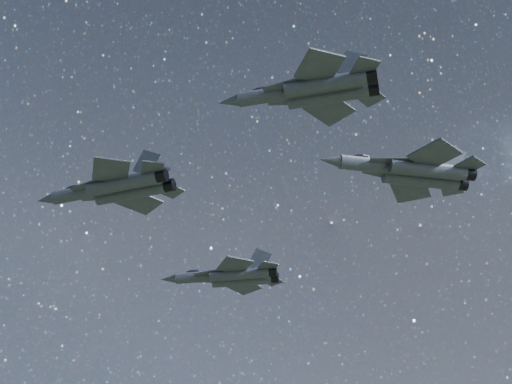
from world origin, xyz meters
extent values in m
cylinder|color=#353A42|center=(-22.52, 1.34, 154.08)|extent=(7.46, 4.51, 1.58)
cone|color=#353A42|center=(-26.94, 3.33, 154.08)|extent=(2.79, 2.29, 1.41)
ellipsoid|color=black|center=(-23.63, 1.84, 154.83)|extent=(2.63, 1.96, 0.78)
cube|color=#353A42|center=(-17.73, -0.82, 154.03)|extent=(8.17, 4.79, 1.31)
cylinder|color=#353A42|center=(-17.78, -1.91, 153.57)|extent=(8.38, 4.93, 1.58)
cylinder|color=#353A42|center=(-16.95, -0.07, 153.57)|extent=(8.38, 4.93, 1.58)
cylinder|color=black|center=(-13.54, -3.82, 153.57)|extent=(1.80, 1.87, 1.45)
cylinder|color=black|center=(-12.71, -1.98, 153.57)|extent=(1.80, 1.87, 1.45)
cube|color=#353A42|center=(-21.42, -0.65, 153.95)|extent=(4.93, 3.94, 0.12)
cube|color=#353A42|center=(-20.30, 1.83, 153.95)|extent=(5.37, 2.29, 0.12)
cube|color=#353A42|center=(-18.96, -4.04, 153.77)|extent=(4.39, 4.82, 0.20)
cube|color=#353A42|center=(-16.14, 2.23, 153.77)|extent=(5.74, 5.60, 0.20)
cube|color=#353A42|center=(-14.45, -4.85, 153.77)|extent=(2.56, 2.74, 0.15)
cube|color=#353A42|center=(-12.54, -0.61, 153.77)|extent=(3.41, 3.36, 0.15)
cube|color=#353A42|center=(-15.21, -3.34, 155.49)|extent=(3.15, 1.84, 3.60)
cube|color=#353A42|center=(-14.17, -1.04, 155.49)|extent=(3.37, 1.33, 3.60)
cylinder|color=#353A42|center=(-8.00, 24.56, 155.40)|extent=(7.73, 3.50, 1.60)
cone|color=#353A42|center=(-12.74, 25.83, 155.40)|extent=(2.74, 2.02, 1.43)
ellipsoid|color=black|center=(-9.18, 24.87, 156.17)|extent=(2.63, 1.67, 0.79)
cube|color=#353A42|center=(-2.86, 23.18, 155.35)|extent=(8.50, 3.65, 1.33)
cylinder|color=#353A42|center=(-2.73, 22.09, 154.89)|extent=(8.72, 3.77, 1.60)
cylinder|color=#353A42|center=(-2.20, 24.06, 154.89)|extent=(8.72, 3.77, 1.60)
cylinder|color=black|center=(1.82, 20.87, 154.89)|extent=(1.67, 1.77, 1.47)
cylinder|color=black|center=(2.35, 22.84, 154.89)|extent=(1.67, 1.77, 1.47)
cube|color=#353A42|center=(-6.58, 22.75, 155.28)|extent=(5.28, 3.34, 0.12)
cube|color=#353A42|center=(-5.86, 25.41, 155.28)|extent=(5.39, 1.49, 0.12)
cube|color=#353A42|center=(-3.56, 19.77, 155.09)|extent=(5.01, 5.34, 0.20)
cube|color=#353A42|center=(-1.76, 26.49, 155.09)|extent=(5.87, 5.84, 0.20)
cube|color=#353A42|center=(1.08, 19.69, 155.09)|extent=(2.94, 3.08, 0.15)
cube|color=#353A42|center=(2.30, 24.24, 155.09)|extent=(3.47, 3.47, 0.15)
cube|color=#353A42|center=(0.07, 21.07, 156.83)|extent=(3.40, 1.35, 3.64)
cube|color=#353A42|center=(0.73, 23.54, 156.83)|extent=(3.54, 0.80, 3.64)
cylinder|color=#353A42|center=(-2.23, -12.97, 158.36)|extent=(7.44, 3.90, 1.55)
cone|color=#353A42|center=(-6.72, -11.39, 158.36)|extent=(2.71, 2.10, 1.39)
ellipsoid|color=black|center=(-3.35, -12.58, 159.10)|extent=(2.57, 1.77, 0.76)
cube|color=#353A42|center=(2.63, -14.69, 158.31)|extent=(8.16, 4.11, 1.29)
cylinder|color=#353A42|center=(2.68, -15.75, 157.86)|extent=(8.37, 4.23, 1.55)
cylinder|color=#353A42|center=(3.34, -13.88, 157.86)|extent=(8.37, 4.23, 1.55)
cylinder|color=black|center=(6.98, -17.27, 157.86)|extent=(1.69, 1.78, 1.43)
cylinder|color=black|center=(7.64, -15.40, 157.86)|extent=(1.69, 1.78, 1.43)
cube|color=#353A42|center=(-0.99, -14.83, 158.24)|extent=(5.00, 3.55, 0.12)
cube|color=#353A42|center=(-0.10, -12.30, 158.24)|extent=(5.26, 1.83, 0.12)
cube|color=#353A42|center=(1.70, -17.93, 158.06)|extent=(4.61, 4.98, 0.20)
cube|color=#353A42|center=(3.94, -11.57, 158.06)|extent=(5.68, 5.60, 0.20)
cube|color=#353A42|center=(6.18, -18.35, 158.06)|extent=(2.70, 2.86, 0.15)
cube|color=#353A42|center=(7.69, -14.05, 158.06)|extent=(3.37, 3.34, 0.15)
cube|color=#353A42|center=(5.31, -16.94, 159.75)|extent=(3.21, 1.55, 3.53)
cube|color=#353A42|center=(6.13, -14.60, 159.75)|extent=(3.38, 1.03, 3.53)
cylinder|color=#353A42|center=(10.06, -5.26, 155.69)|extent=(7.92, 2.27, 1.65)
cone|color=#353A42|center=(5.01, -5.67, 155.69)|extent=(2.64, 1.68, 1.48)
ellipsoid|color=black|center=(8.80, -5.36, 156.48)|extent=(2.59, 1.31, 0.81)
cube|color=#353A42|center=(15.53, -4.83, 155.63)|extent=(8.76, 2.27, 1.37)
cylinder|color=#353A42|center=(16.04, -5.84, 155.16)|extent=(8.97, 2.35, 1.65)
cylinder|color=#353A42|center=(15.87, -3.74, 155.16)|extent=(8.97, 2.35, 1.65)
cylinder|color=black|center=(20.88, -5.46, 155.16)|extent=(1.49, 1.63, 1.52)
cylinder|color=black|center=(20.71, -3.35, 155.16)|extent=(1.49, 1.63, 1.52)
cube|color=#353A42|center=(12.07, -6.53, 155.56)|extent=(5.59, 1.77, 0.13)
cube|color=#353A42|center=(11.84, -3.69, 155.56)|extent=(5.60, 2.59, 0.13)
cube|color=#353A42|center=(16.03, -8.39, 155.37)|extent=(5.93, 6.04, 0.21)
cube|color=#353A42|center=(15.46, -1.23, 155.37)|extent=(5.65, 5.88, 0.21)
cube|color=#353A42|center=(20.57, -6.86, 155.37)|extent=(3.50, 3.55, 0.16)
cube|color=#353A42|center=(20.18, -2.02, 155.37)|extent=(3.33, 3.43, 0.16)
cube|color=#353A42|center=(19.11, -5.86, 157.16)|extent=(3.68, 0.54, 3.76)
cube|color=#353A42|center=(18.90, -3.23, 157.16)|extent=(3.65, 0.76, 3.76)
camera|label=1|loc=(-9.92, -69.02, 109.95)|focal=50.00mm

